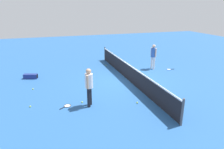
{
  "coord_description": "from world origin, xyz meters",
  "views": [
    {
      "loc": [
        10.29,
        -4.38,
        4.14
      ],
      "look_at": [
        1.22,
        -1.43,
        0.9
      ],
      "focal_mm": 32.19,
      "sensor_mm": 36.0,
      "label": 1
    }
  ],
  "objects_px": {
    "equipment_bag": "(31,76)",
    "player_far_side": "(153,55)",
    "tennis_racket_near_player": "(67,106)",
    "player_near_side": "(89,84)",
    "tennis_ball_near_player": "(82,102)",
    "tennis_racket_far_player": "(169,69)",
    "tennis_ball_stray_left": "(30,106)",
    "tennis_ball_baseline": "(106,65)",
    "tennis_ball_midcourt": "(137,103)",
    "tennis_ball_by_net": "(33,89)"
  },
  "relations": [
    {
      "from": "tennis_ball_baseline",
      "to": "equipment_bag",
      "type": "relative_size",
      "value": 0.08
    },
    {
      "from": "player_near_side",
      "to": "tennis_ball_stray_left",
      "type": "distance_m",
      "value": 2.75
    },
    {
      "from": "tennis_ball_near_player",
      "to": "tennis_ball_baseline",
      "type": "relative_size",
      "value": 1.0
    },
    {
      "from": "tennis_ball_stray_left",
      "to": "tennis_ball_baseline",
      "type": "bearing_deg",
      "value": 136.17
    },
    {
      "from": "tennis_ball_by_net",
      "to": "tennis_ball_stray_left",
      "type": "height_order",
      "value": "same"
    },
    {
      "from": "player_near_side",
      "to": "tennis_ball_stray_left",
      "type": "xyz_separation_m",
      "value": [
        -0.65,
        -2.49,
        -0.98
      ]
    },
    {
      "from": "tennis_racket_near_player",
      "to": "tennis_racket_far_player",
      "type": "relative_size",
      "value": 0.97
    },
    {
      "from": "equipment_bag",
      "to": "tennis_ball_near_player",
      "type": "bearing_deg",
      "value": 29.42
    },
    {
      "from": "tennis_ball_midcourt",
      "to": "tennis_ball_baseline",
      "type": "distance_m",
      "value": 6.26
    },
    {
      "from": "tennis_racket_near_player",
      "to": "tennis_ball_by_net",
      "type": "relative_size",
      "value": 8.77
    },
    {
      "from": "tennis_ball_by_net",
      "to": "tennis_ball_baseline",
      "type": "height_order",
      "value": "same"
    },
    {
      "from": "tennis_ball_midcourt",
      "to": "tennis_ball_stray_left",
      "type": "xyz_separation_m",
      "value": [
        -1.1,
        -4.56,
        0.0
      ]
    },
    {
      "from": "player_far_side",
      "to": "tennis_ball_stray_left",
      "type": "distance_m",
      "value": 8.61
    },
    {
      "from": "player_near_side",
      "to": "tennis_ball_baseline",
      "type": "relative_size",
      "value": 25.76
    },
    {
      "from": "player_far_side",
      "to": "tennis_ball_near_player",
      "type": "distance_m",
      "value": 6.8
    },
    {
      "from": "tennis_racket_near_player",
      "to": "tennis_ball_near_player",
      "type": "relative_size",
      "value": 8.77
    },
    {
      "from": "player_far_side",
      "to": "tennis_ball_stray_left",
      "type": "bearing_deg",
      "value": -66.38
    },
    {
      "from": "player_far_side",
      "to": "tennis_racket_far_player",
      "type": "height_order",
      "value": "player_far_side"
    },
    {
      "from": "tennis_racket_far_player",
      "to": "tennis_ball_by_net",
      "type": "bearing_deg",
      "value": -84.49
    },
    {
      "from": "tennis_ball_by_net",
      "to": "tennis_ball_midcourt",
      "type": "height_order",
      "value": "same"
    },
    {
      "from": "player_far_side",
      "to": "tennis_ball_near_player",
      "type": "relative_size",
      "value": 25.76
    },
    {
      "from": "tennis_racket_far_player",
      "to": "tennis_ball_midcourt",
      "type": "relative_size",
      "value": 9.05
    },
    {
      "from": "tennis_ball_by_net",
      "to": "player_far_side",
      "type": "bearing_deg",
      "value": 100.12
    },
    {
      "from": "tennis_racket_near_player",
      "to": "equipment_bag",
      "type": "height_order",
      "value": "equipment_bag"
    },
    {
      "from": "tennis_ball_by_net",
      "to": "tennis_ball_baseline",
      "type": "xyz_separation_m",
      "value": [
        -3.11,
        4.92,
        0.0
      ]
    },
    {
      "from": "tennis_racket_far_player",
      "to": "tennis_ball_by_net",
      "type": "distance_m",
      "value": 8.85
    },
    {
      "from": "player_near_side",
      "to": "tennis_ball_near_player",
      "type": "relative_size",
      "value": 25.76
    },
    {
      "from": "tennis_ball_midcourt",
      "to": "tennis_ball_baseline",
      "type": "xyz_separation_m",
      "value": [
        -6.25,
        0.38,
        0.0
      ]
    },
    {
      "from": "player_near_side",
      "to": "player_far_side",
      "type": "relative_size",
      "value": 1.0
    },
    {
      "from": "equipment_bag",
      "to": "tennis_ball_baseline",
      "type": "bearing_deg",
      "value": 103.81
    },
    {
      "from": "tennis_racket_near_player",
      "to": "tennis_racket_far_player",
      "type": "height_order",
      "value": "same"
    },
    {
      "from": "tennis_racket_near_player",
      "to": "tennis_ball_baseline",
      "type": "distance_m",
      "value": 6.52
    },
    {
      "from": "tennis_ball_stray_left",
      "to": "player_far_side",
      "type": "bearing_deg",
      "value": 113.62
    },
    {
      "from": "tennis_racket_near_player",
      "to": "equipment_bag",
      "type": "distance_m",
      "value": 4.61
    },
    {
      "from": "player_near_side",
      "to": "player_far_side",
      "type": "distance_m",
      "value": 6.72
    },
    {
      "from": "player_near_side",
      "to": "tennis_racket_far_player",
      "type": "distance_m",
      "value": 7.33
    },
    {
      "from": "player_far_side",
      "to": "tennis_racket_near_player",
      "type": "xyz_separation_m",
      "value": [
        3.83,
        -6.31,
        -1.0
      ]
    },
    {
      "from": "tennis_ball_stray_left",
      "to": "tennis_ball_near_player",
      "type": "bearing_deg",
      "value": 82.72
    },
    {
      "from": "tennis_racket_far_player",
      "to": "tennis_ball_stray_left",
      "type": "relative_size",
      "value": 9.05
    },
    {
      "from": "player_far_side",
      "to": "tennis_ball_stray_left",
      "type": "xyz_separation_m",
      "value": [
        3.43,
        -7.84,
        -0.98
      ]
    },
    {
      "from": "player_far_side",
      "to": "tennis_racket_near_player",
      "type": "height_order",
      "value": "player_far_side"
    },
    {
      "from": "tennis_ball_near_player",
      "to": "tennis_ball_stray_left",
      "type": "distance_m",
      "value": 2.23
    },
    {
      "from": "equipment_bag",
      "to": "player_far_side",
      "type": "bearing_deg",
      "value": 86.62
    },
    {
      "from": "player_near_side",
      "to": "tennis_ball_near_player",
      "type": "height_order",
      "value": "player_near_side"
    },
    {
      "from": "tennis_ball_near_player",
      "to": "tennis_ball_stray_left",
      "type": "xyz_separation_m",
      "value": [
        -0.28,
        -2.22,
        0.0
      ]
    },
    {
      "from": "player_far_side",
      "to": "equipment_bag",
      "type": "distance_m",
      "value": 8.04
    },
    {
      "from": "equipment_bag",
      "to": "tennis_racket_near_player",
      "type": "bearing_deg",
      "value": 21.18
    },
    {
      "from": "tennis_ball_baseline",
      "to": "equipment_bag",
      "type": "bearing_deg",
      "value": -76.19
    },
    {
      "from": "tennis_racket_far_player",
      "to": "player_far_side",
      "type": "bearing_deg",
      "value": -118.61
    },
    {
      "from": "tennis_ball_stray_left",
      "to": "tennis_ball_midcourt",
      "type": "bearing_deg",
      "value": 76.43
    }
  ]
}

